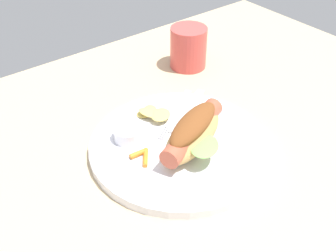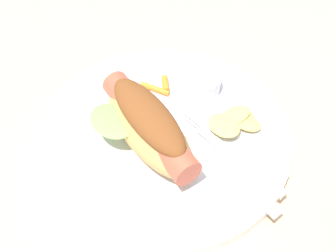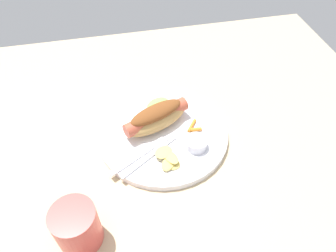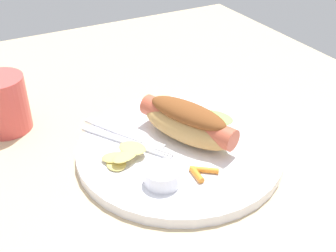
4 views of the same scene
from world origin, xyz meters
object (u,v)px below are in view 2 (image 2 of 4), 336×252
Objects in this scene: sauce_ramekin at (202,83)px; knife at (228,169)px; fork at (230,154)px; carrot_garnish at (160,87)px; chips_pile at (236,120)px; hot_dog at (148,125)px; plate at (164,138)px.

knife is (13.20, -0.01, -0.96)cm from sauce_ramekin.
knife is at bearing 125.06° from fork.
carrot_garnish is at bearing -5.67° from fork.
sauce_ramekin is 7.33cm from chips_pile.
fork is (3.70, 9.01, -2.78)cm from hot_dog.
fork is (11.16, 0.82, -0.94)cm from sauce_ramekin.
chips_pile is at bearing 21.15° from sauce_ramekin.
chips_pile is (-4.34, 1.82, 0.66)cm from fork.
fork is at bearing -51.18° from knife.
plate is 3.98× the size of chips_pile.
sauce_ramekin is 1.28× the size of carrot_garnish.
sauce_ramekin is 13.24cm from knife.
plate is at bearing -42.67° from sauce_ramekin.
hot_dog is 10.37cm from knife.
carrot_garnish is (-0.99, -5.39, -0.73)cm from sauce_ramekin.
knife is at bearing -22.57° from chips_pile.
plate is 2.19× the size of fork.
carrot_garnish reaches higher than plate.
knife is 3.86× the size of carrot_garnish.
sauce_ramekin reaches higher than carrot_garnish.
hot_dog is 2.19× the size of chips_pile.
sauce_ramekin is (-6.68, 6.16, 1.94)cm from plate.
plate is 9.02cm from knife.
chips_pile is 2.01× the size of carrot_garnish.
carrot_garnish is at bearing 174.30° from plate.
hot_dog is 3.43× the size of sauce_ramekin.
plate is at bearing -5.70° from carrot_garnish.
plate is at bearing -90.99° from chips_pile.
sauce_ramekin reaches higher than knife.
sauce_ramekin is 0.35× the size of fork.
knife is 6.93cm from chips_pile.
sauce_ramekin is (-7.47, 8.18, -1.85)cm from hot_dog.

